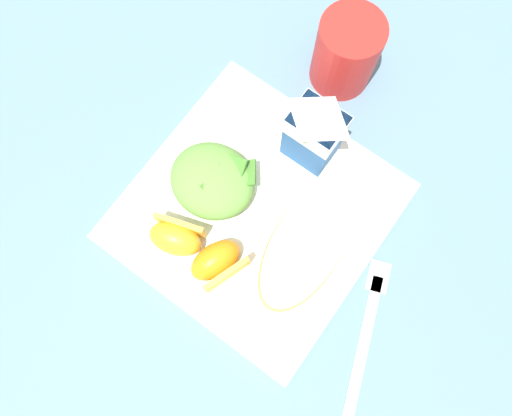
# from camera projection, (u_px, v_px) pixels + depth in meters

# --- Properties ---
(ground) EXTENTS (3.00, 3.00, 0.00)m
(ground) POSITION_uv_depth(u_px,v_px,m) (256.00, 213.00, 0.56)
(ground) COLOR slate
(white_plate) EXTENTS (0.28, 0.28, 0.02)m
(white_plate) POSITION_uv_depth(u_px,v_px,m) (256.00, 212.00, 0.55)
(white_plate) COLOR white
(white_plate) RESTS_ON ground
(cheesy_pizza_bread) EXTENTS (0.09, 0.18, 0.04)m
(cheesy_pizza_bread) POSITION_uv_depth(u_px,v_px,m) (308.00, 242.00, 0.52)
(cheesy_pizza_bread) COLOR tan
(cheesy_pizza_bread) RESTS_ON white_plate
(green_salad_pile) EXTENTS (0.10, 0.09, 0.04)m
(green_salad_pile) POSITION_uv_depth(u_px,v_px,m) (213.00, 181.00, 0.53)
(green_salad_pile) COLOR #5B8E3D
(green_salad_pile) RESTS_ON white_plate
(milk_carton) EXTENTS (0.06, 0.05, 0.11)m
(milk_carton) POSITION_uv_depth(u_px,v_px,m) (315.00, 131.00, 0.50)
(milk_carton) COLOR #23569E
(milk_carton) RESTS_ON white_plate
(orange_wedge_front) EXTENTS (0.07, 0.05, 0.04)m
(orange_wedge_front) POSITION_uv_depth(u_px,v_px,m) (176.00, 237.00, 0.52)
(orange_wedge_front) COLOR orange
(orange_wedge_front) RESTS_ON white_plate
(orange_wedge_middle) EXTENTS (0.05, 0.07, 0.04)m
(orange_wedge_middle) POSITION_uv_depth(u_px,v_px,m) (220.00, 264.00, 0.51)
(orange_wedge_middle) COLOR orange
(orange_wedge_middle) RESTS_ON white_plate
(metal_fork) EXTENTS (0.08, 0.18, 0.01)m
(metal_fork) POSITION_uv_depth(u_px,v_px,m) (367.00, 328.00, 0.52)
(metal_fork) COLOR silver
(metal_fork) RESTS_ON ground
(drinking_red_cup) EXTENTS (0.08, 0.08, 0.10)m
(drinking_red_cup) POSITION_uv_depth(u_px,v_px,m) (346.00, 53.00, 0.56)
(drinking_red_cup) COLOR red
(drinking_red_cup) RESTS_ON ground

